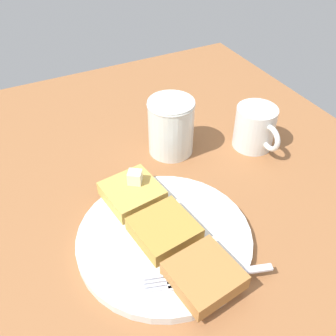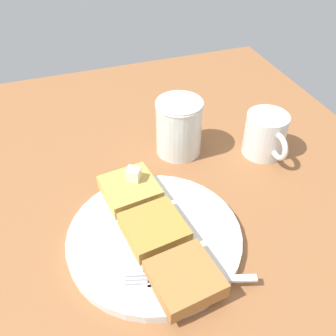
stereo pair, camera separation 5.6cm
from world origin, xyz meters
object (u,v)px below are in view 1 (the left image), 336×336
object	(u,v)px
syrup_jar	(171,128)
coffee_mug	(255,128)
fork	(201,277)
plate	(164,238)

from	to	relation	value
syrup_jar	coffee_mug	bearing A→B (deg)	68.31
fork	syrup_jar	distance (cm)	27.48
coffee_mug	plate	bearing A→B (deg)	-62.74
fork	syrup_jar	bearing A→B (deg)	160.47
syrup_jar	coffee_mug	distance (cm)	14.83
fork	plate	bearing A→B (deg)	-172.80
plate	syrup_jar	bearing A→B (deg)	150.32
syrup_jar	coffee_mug	size ratio (longest dim) A/B	1.02
syrup_jar	plate	bearing A→B (deg)	-29.68
syrup_jar	coffee_mug	world-z (taller)	syrup_jar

